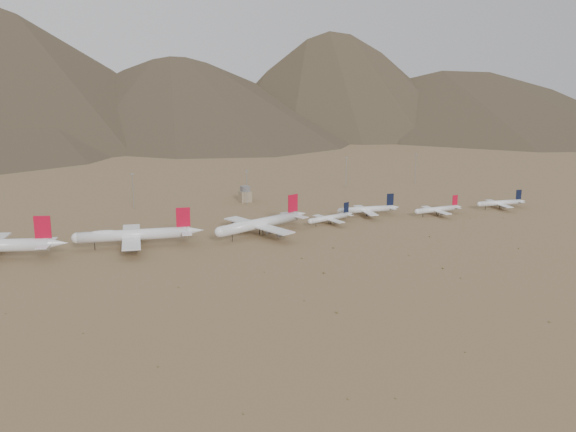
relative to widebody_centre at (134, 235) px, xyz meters
name	(u,v)px	position (x,y,z in m)	size (l,w,h in m)	color
ground	(273,245)	(73.03, -28.73, -7.49)	(3000.00, 3000.00, 0.00)	olive
mountain_ridge	(65,38)	(73.03, 871.27, 142.51)	(4400.00, 1000.00, 300.00)	brown
widebody_centre	(134,235)	(0.00, 0.00, 0.00)	(72.17, 56.61, 21.71)	white
widebody_east	(260,223)	(74.84, -4.91, -0.10)	(69.73, 55.40, 21.43)	white
narrowbody_a	(330,218)	(127.41, 2.28, -3.41)	(37.66, 27.57, 12.56)	white
narrowbody_b	(368,209)	(161.15, 10.45, -2.64)	(44.84, 32.78, 14.93)	white
narrowbody_c	(438,209)	(206.34, -7.67, -3.28)	(39.33, 28.09, 12.98)	white
narrowbody_d	(501,203)	(260.90, -9.69, -3.24)	(39.37, 28.74, 13.09)	white
control_tower	(245,195)	(103.03, 91.27, -2.17)	(8.00, 8.00, 12.00)	gray
mast_west	(133,189)	(21.49, 102.47, 6.72)	(2.00, 0.60, 25.70)	gray
mast_centre	(247,186)	(100.24, 80.43, 6.72)	(2.00, 0.60, 25.70)	gray
mast_east	(346,171)	(202.09, 110.21, 6.72)	(2.00, 0.60, 25.70)	gray
mast_far_east	(416,167)	(268.05, 102.94, 6.72)	(2.00, 0.60, 25.70)	gray
desert_scrub	(355,287)	(77.71, -111.55, -7.15)	(443.89, 181.65, 0.87)	brown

